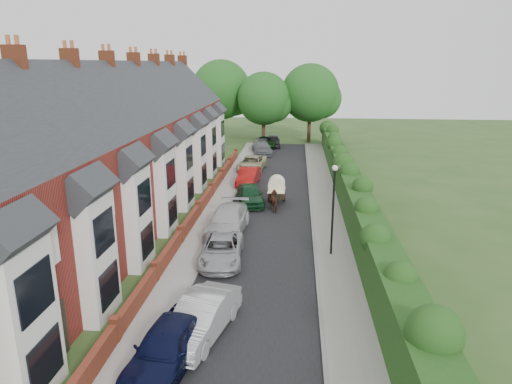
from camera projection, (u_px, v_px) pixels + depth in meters
ground at (265, 287)px, 21.81m from camera, size 140.00×140.00×0.00m
road at (269, 214)px, 32.39m from camera, size 6.00×58.00×0.02m
pavement_hedge_side at (327, 215)px, 32.03m from camera, size 2.20×58.00×0.12m
pavement_house_side at (215, 211)px, 32.71m from camera, size 1.70×58.00×0.12m
kerb_hedge_side at (312, 214)px, 32.12m from camera, size 0.18×58.00×0.13m
kerb_house_side at (226, 212)px, 32.64m from camera, size 0.18×58.00×0.13m
hedge at (354, 194)px, 31.45m from camera, size 2.10×58.00×2.85m
terrace_row at (117, 152)px, 31.09m from camera, size 9.05×40.50×11.50m
garden_wall_row at (198, 210)px, 31.73m from camera, size 0.35×40.35×1.10m
lamppost at (333, 199)px, 24.45m from camera, size 0.32×0.32×5.16m
tree_far_left at (266, 100)px, 58.88m from camera, size 7.14×6.80×9.29m
tree_far_right at (313, 94)px, 60.11m from camera, size 7.98×7.60×10.31m
tree_far_back at (224, 91)px, 62.01m from camera, size 8.40×8.00×10.82m
car_navy at (167, 346)px, 15.91m from camera, size 2.55×4.95×1.61m
car_silver_a at (201, 317)px, 17.76m from camera, size 2.72×5.00×1.56m
car_silver_b at (221, 250)px, 24.46m from camera, size 2.53×4.92×1.33m
car_white at (227, 221)px, 28.54m from camera, size 2.51×5.65×1.61m
car_green at (250, 195)px, 34.40m from camera, size 2.72×4.72×1.51m
car_red at (249, 176)px, 39.98m from camera, size 1.90×4.63×1.49m
car_beige at (252, 163)px, 45.26m from camera, size 2.84×5.30×1.42m
car_grey at (262, 148)px, 53.46m from camera, size 2.98×5.40×1.48m
car_black at (273, 141)px, 58.06m from camera, size 2.01×4.42×1.47m
horse at (275, 201)px, 32.86m from camera, size 1.27×1.84×1.42m
horse_cart at (277, 188)px, 34.46m from camera, size 1.34×2.96×2.14m
car_extra_far at (265, 142)px, 57.51m from camera, size 2.80×5.16×1.37m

